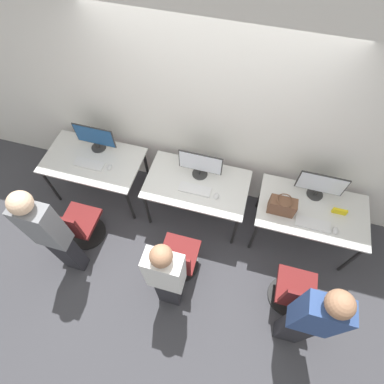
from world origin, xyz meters
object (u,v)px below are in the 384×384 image
at_px(monitor_left, 95,137).
at_px(office_chair_left, 79,226).
at_px(mouse_center, 217,196).
at_px(office_chair_center, 178,259).
at_px(office_chair_right, 295,294).
at_px(monitor_right, 321,185).
at_px(handbag, 282,206).
at_px(keyboard_right, 313,224).
at_px(person_right, 310,319).
at_px(mouse_left, 110,167).
at_px(person_center, 166,277).
at_px(keyboard_left, 89,164).
at_px(person_left, 50,234).
at_px(mouse_right, 336,230).
at_px(monitor_center, 200,164).
at_px(keyboard_center, 195,189).

bearing_deg(monitor_left, office_chair_left, -86.38).
relative_size(mouse_center, office_chair_center, 0.10).
bearing_deg(office_chair_right, monitor_right, 88.73).
bearing_deg(handbag, office_chair_left, -164.45).
bearing_deg(keyboard_right, monitor_right, 90.00).
height_order(person_right, handbag, person_right).
xyz_separation_m(mouse_center, office_chair_right, (1.11, -0.78, -0.41)).
relative_size(monitor_left, mouse_left, 5.98).
height_order(monitor_left, mouse_center, monitor_left).
bearing_deg(person_center, handbag, 47.47).
xyz_separation_m(monitor_left, person_right, (2.81, -1.48, -0.03)).
bearing_deg(keyboard_left, monitor_right, 6.22).
xyz_separation_m(person_center, person_right, (1.39, -0.04, 0.08)).
bearing_deg(person_left, office_chair_right, 5.19).
xyz_separation_m(person_center, mouse_right, (1.65, 1.02, -0.07)).
relative_size(mouse_center, office_chair_right, 0.10).
xyz_separation_m(keyboard_left, person_left, (0.12, -1.06, 0.18)).
bearing_deg(person_right, mouse_right, 75.97).
bearing_deg(office_chair_right, office_chair_left, 177.43).
distance_m(monitor_left, monitor_right, 2.82).
height_order(monitor_left, office_chair_right, monitor_left).
xyz_separation_m(monitor_center, mouse_right, (1.66, -0.36, -0.19)).
height_order(monitor_right, keyboard_right, monitor_right).
relative_size(monitor_center, mouse_center, 5.98).
distance_m(keyboard_left, handbag, 2.44).
bearing_deg(keyboard_right, mouse_right, -4.50).
distance_m(person_left, person_center, 1.30).
bearing_deg(person_right, person_left, 177.38).
relative_size(office_chair_center, mouse_right, 9.60).
height_order(mouse_left, keyboard_center, mouse_left).
distance_m(keyboard_left, office_chair_right, 2.94).
xyz_separation_m(monitor_center, office_chair_right, (1.39, -1.05, -0.60)).
bearing_deg(office_chair_left, keyboard_right, 12.02).
height_order(mouse_right, office_chair_right, office_chair_right).
xyz_separation_m(monitor_left, mouse_left, (0.28, -0.28, -0.19)).
relative_size(person_left, mouse_right, 18.77).
height_order(office_chair_center, handbag, handbag).
bearing_deg(mouse_center, mouse_left, 177.73).
relative_size(keyboard_right, office_chair_right, 0.45).
relative_size(monitor_center, office_chair_center, 0.62).
distance_m(mouse_center, keyboard_right, 1.14).
distance_m(monitor_left, mouse_right, 3.11).
relative_size(person_center, keyboard_right, 3.92).
bearing_deg(person_center, office_chair_left, 161.62).
bearing_deg(keyboard_right, mouse_left, 177.27).
bearing_deg(mouse_center, handbag, 0.66).
xyz_separation_m(keyboard_center, office_chair_right, (1.39, -0.80, -0.40)).
height_order(office_chair_left, keyboard_center, office_chair_left).
relative_size(monitor_left, handbag, 1.79).
bearing_deg(person_right, handbag, 107.69).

